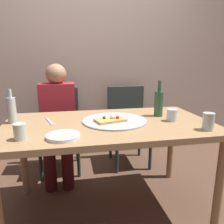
# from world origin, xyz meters

# --- Properties ---
(ground_plane) EXTENTS (8.00, 8.00, 0.00)m
(ground_plane) POSITION_xyz_m (0.00, 0.00, 0.00)
(ground_plane) COLOR #513828
(back_wall) EXTENTS (6.00, 0.10, 2.60)m
(back_wall) POSITION_xyz_m (0.00, 1.17, 1.30)
(back_wall) COLOR #BCA893
(back_wall) RESTS_ON ground_plane
(dining_table) EXTENTS (1.55, 0.86, 0.75)m
(dining_table) POSITION_xyz_m (0.00, 0.00, 0.67)
(dining_table) COLOR #99754C
(dining_table) RESTS_ON ground_plane
(pizza_tray) EXTENTS (0.49, 0.49, 0.01)m
(pizza_tray) POSITION_xyz_m (0.05, 0.02, 0.75)
(pizza_tray) COLOR #ADADB2
(pizza_tray) RESTS_ON dining_table
(pizza_slice_last) EXTENTS (0.25, 0.18, 0.05)m
(pizza_slice_last) POSITION_xyz_m (0.01, -0.01, 0.77)
(pizza_slice_last) COLOR tan
(pizza_slice_last) RESTS_ON pizza_tray
(wine_bottle) EXTENTS (0.06, 0.06, 0.25)m
(wine_bottle) POSITION_xyz_m (-0.70, 0.12, 0.85)
(wine_bottle) COLOR #B2BCC1
(wine_bottle) RESTS_ON dining_table
(beer_bottle) EXTENTS (0.07, 0.07, 0.30)m
(beer_bottle) POSITION_xyz_m (0.44, 0.11, 0.86)
(beer_bottle) COLOR #2D5133
(beer_bottle) RESTS_ON dining_table
(tumbler_near) EXTENTS (0.08, 0.08, 0.12)m
(tumbler_near) POSITION_xyz_m (0.62, -0.31, 0.81)
(tumbler_near) COLOR #B7C6BC
(tumbler_near) RESTS_ON dining_table
(tumbler_far) EXTENTS (0.08, 0.08, 0.09)m
(tumbler_far) POSITION_xyz_m (0.48, -0.06, 0.79)
(tumbler_far) COLOR silver
(tumbler_far) RESTS_ON dining_table
(wine_glass) EXTENTS (0.07, 0.07, 0.10)m
(wine_glass) POSITION_xyz_m (-0.57, -0.26, 0.80)
(wine_glass) COLOR #B7C6BC
(wine_glass) RESTS_ON dining_table
(plate_stack) EXTENTS (0.20, 0.20, 0.02)m
(plate_stack) POSITION_xyz_m (-0.33, -0.28, 0.76)
(plate_stack) COLOR white
(plate_stack) RESTS_ON dining_table
(table_knife) EXTENTS (0.08, 0.22, 0.01)m
(table_knife) POSITION_xyz_m (-0.44, 0.11, 0.75)
(table_knife) COLOR #B7B7BC
(table_knife) RESTS_ON dining_table
(chair_left) EXTENTS (0.44, 0.44, 0.90)m
(chair_left) POSITION_xyz_m (-0.41, 0.83, 0.51)
(chair_left) COLOR #2D3833
(chair_left) RESTS_ON ground_plane
(chair_right) EXTENTS (0.44, 0.44, 0.90)m
(chair_right) POSITION_xyz_m (0.38, 0.83, 0.51)
(chair_right) COLOR #2D3833
(chair_right) RESTS_ON ground_plane
(guest_in_sweater) EXTENTS (0.36, 0.56, 1.17)m
(guest_in_sweater) POSITION_xyz_m (-0.41, 0.68, 0.64)
(guest_in_sweater) COLOR maroon
(guest_in_sweater) RESTS_ON ground_plane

